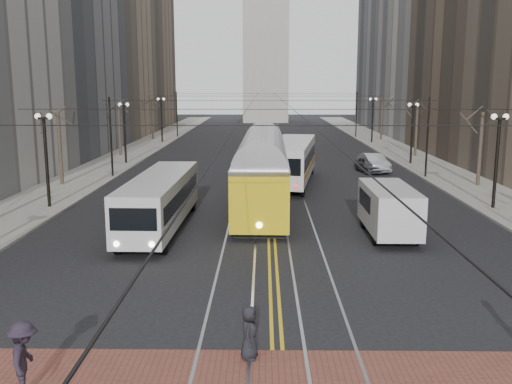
{
  "coord_description": "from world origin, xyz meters",
  "views": [
    {
      "loc": [
        -0.42,
        -16.4,
        7.61
      ],
      "look_at": [
        -0.74,
        7.9,
        3.0
      ],
      "focal_mm": 40.0,
      "sensor_mm": 36.0,
      "label": 1
    }
  ],
  "objects_px": {
    "rear_bus": "(292,163)",
    "pedestrian_d": "(24,360)",
    "transit_bus": "(160,203)",
    "sedan_silver": "(374,163)",
    "cargo_van": "(389,212)",
    "streetcar": "(262,179)",
    "sedan_grey": "(369,165)",
    "pedestrian_a": "(249,333)"
  },
  "relations": [
    {
      "from": "rear_bus",
      "to": "transit_bus",
      "type": "bearing_deg",
      "value": -109.91
    },
    {
      "from": "rear_bus",
      "to": "cargo_van",
      "type": "height_order",
      "value": "rear_bus"
    },
    {
      "from": "streetcar",
      "to": "cargo_van",
      "type": "relative_size",
      "value": 2.76
    },
    {
      "from": "rear_bus",
      "to": "sedan_grey",
      "type": "distance_m",
      "value": 9.18
    },
    {
      "from": "transit_bus",
      "to": "sedan_silver",
      "type": "distance_m",
      "value": 25.71
    },
    {
      "from": "transit_bus",
      "to": "rear_bus",
      "type": "bearing_deg",
      "value": 62.98
    },
    {
      "from": "rear_bus",
      "to": "pedestrian_a",
      "type": "height_order",
      "value": "rear_bus"
    },
    {
      "from": "transit_bus",
      "to": "sedan_silver",
      "type": "bearing_deg",
      "value": 54.93
    },
    {
      "from": "sedan_grey",
      "to": "pedestrian_a",
      "type": "relative_size",
      "value": 2.59
    },
    {
      "from": "transit_bus",
      "to": "streetcar",
      "type": "height_order",
      "value": "streetcar"
    },
    {
      "from": "rear_bus",
      "to": "pedestrian_d",
      "type": "xyz_separation_m",
      "value": [
        -8.05,
        -30.86,
        -0.65
      ]
    },
    {
      "from": "cargo_van",
      "to": "sedan_grey",
      "type": "height_order",
      "value": "cargo_van"
    },
    {
      "from": "streetcar",
      "to": "sedan_grey",
      "type": "xyz_separation_m",
      "value": [
        9.31,
        14.8,
        -1.19
      ]
    },
    {
      "from": "cargo_van",
      "to": "sedan_silver",
      "type": "bearing_deg",
      "value": 81.31
    },
    {
      "from": "pedestrian_a",
      "to": "rear_bus",
      "type": "bearing_deg",
      "value": 3.03
    },
    {
      "from": "pedestrian_d",
      "to": "streetcar",
      "type": "bearing_deg",
      "value": -27.43
    },
    {
      "from": "cargo_van",
      "to": "sedan_grey",
      "type": "distance_m",
      "value": 21.6
    },
    {
      "from": "sedan_silver",
      "to": "pedestrian_d",
      "type": "height_order",
      "value": "pedestrian_d"
    },
    {
      "from": "streetcar",
      "to": "pedestrian_d",
      "type": "bearing_deg",
      "value": -103.84
    },
    {
      "from": "transit_bus",
      "to": "pedestrian_d",
      "type": "relative_size",
      "value": 5.84
    },
    {
      "from": "cargo_van",
      "to": "streetcar",
      "type": "bearing_deg",
      "value": 134.36
    },
    {
      "from": "pedestrian_a",
      "to": "sedan_silver",
      "type": "bearing_deg",
      "value": -7.86
    },
    {
      "from": "streetcar",
      "to": "pedestrian_d",
      "type": "height_order",
      "value": "streetcar"
    },
    {
      "from": "streetcar",
      "to": "rear_bus",
      "type": "height_order",
      "value": "streetcar"
    },
    {
      "from": "sedan_grey",
      "to": "pedestrian_a",
      "type": "height_order",
      "value": "pedestrian_a"
    },
    {
      "from": "transit_bus",
      "to": "sedan_grey",
      "type": "xyz_separation_m",
      "value": [
        14.68,
        20.15,
        -0.76
      ]
    },
    {
      "from": "sedan_silver",
      "to": "pedestrian_d",
      "type": "relative_size",
      "value": 2.43
    },
    {
      "from": "transit_bus",
      "to": "cargo_van",
      "type": "distance_m",
      "value": 11.85
    },
    {
      "from": "transit_bus",
      "to": "rear_bus",
      "type": "height_order",
      "value": "rear_bus"
    },
    {
      "from": "transit_bus",
      "to": "pedestrian_a",
      "type": "xyz_separation_m",
      "value": [
        5.07,
        -14.47,
        -0.66
      ]
    },
    {
      "from": "transit_bus",
      "to": "cargo_van",
      "type": "relative_size",
      "value": 2.0
    },
    {
      "from": "streetcar",
      "to": "cargo_van",
      "type": "distance_m",
      "value": 9.22
    },
    {
      "from": "rear_bus",
      "to": "pedestrian_d",
      "type": "height_order",
      "value": "rear_bus"
    },
    {
      "from": "transit_bus",
      "to": "pedestrian_a",
      "type": "bearing_deg",
      "value": -69.5
    },
    {
      "from": "transit_bus",
      "to": "streetcar",
      "type": "bearing_deg",
      "value": 46.09
    },
    {
      "from": "pedestrian_d",
      "to": "pedestrian_a",
      "type": "bearing_deg",
      "value": -81.76
    },
    {
      "from": "cargo_van",
      "to": "pedestrian_a",
      "type": "distance_m",
      "value": 14.84
    },
    {
      "from": "streetcar",
      "to": "sedan_grey",
      "type": "relative_size",
      "value": 3.98
    },
    {
      "from": "cargo_van",
      "to": "pedestrian_d",
      "type": "distance_m",
      "value": 19.56
    },
    {
      "from": "cargo_van",
      "to": "sedan_grey",
      "type": "relative_size",
      "value": 1.44
    },
    {
      "from": "rear_bus",
      "to": "cargo_van",
      "type": "xyz_separation_m",
      "value": [
        4.12,
        -15.54,
        -0.38
      ]
    },
    {
      "from": "transit_bus",
      "to": "cargo_van",
      "type": "xyz_separation_m",
      "value": [
        11.79,
        -1.25,
        -0.16
      ]
    }
  ]
}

